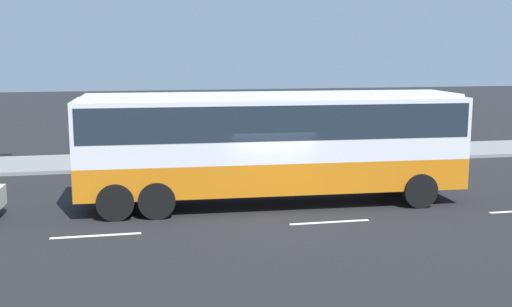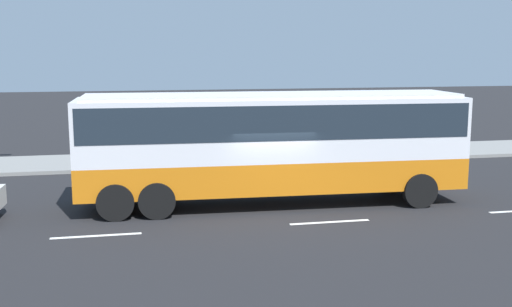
% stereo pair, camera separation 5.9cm
% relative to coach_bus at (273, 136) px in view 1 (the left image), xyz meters
% --- Properties ---
extents(ground_plane, '(120.00, 120.00, 0.00)m').
position_rel_coach_bus_xyz_m(ground_plane, '(-0.24, -0.56, -2.22)').
color(ground_plane, black).
extents(sidewalk_curb, '(80.00, 4.00, 0.15)m').
position_rel_coach_bus_xyz_m(sidewalk_curb, '(-0.24, 8.51, -2.15)').
color(sidewalk_curb, gray).
rests_on(sidewalk_curb, ground_plane).
extents(lane_centreline, '(33.52, 0.16, 0.01)m').
position_rel_coach_bus_xyz_m(lane_centreline, '(-1.36, -2.45, -2.22)').
color(lane_centreline, white).
rests_on(lane_centreline, ground_plane).
extents(coach_bus, '(12.34, 3.15, 3.59)m').
position_rel_coach_bus_xyz_m(coach_bus, '(0.00, 0.00, 0.00)').
color(coach_bus, orange).
rests_on(coach_bus, ground_plane).
extents(pedestrian_near_curb, '(0.32, 0.32, 1.70)m').
position_rel_coach_bus_xyz_m(pedestrian_near_curb, '(-3.02, 8.00, -1.09)').
color(pedestrian_near_curb, brown).
rests_on(pedestrian_near_curb, sidewalk_curb).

